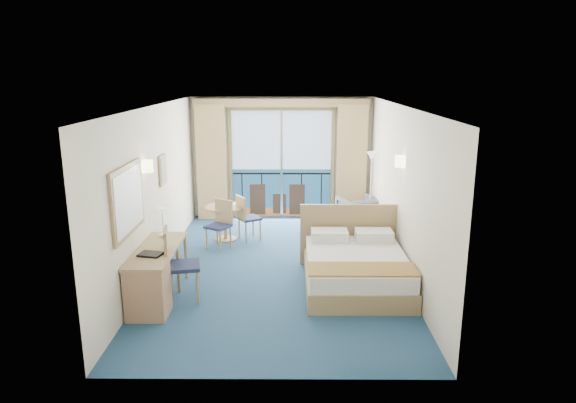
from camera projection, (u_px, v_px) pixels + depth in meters
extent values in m
plane|color=navy|center=(278.00, 268.00, 8.68)|extent=(6.50, 6.50, 0.00)
cube|color=silver|center=(282.00, 158.00, 11.51)|extent=(4.00, 0.02, 2.70)
cube|color=silver|center=(270.00, 262.00, 5.19)|extent=(4.00, 0.02, 2.70)
cube|color=silver|center=(155.00, 190.00, 8.36)|extent=(0.02, 6.50, 2.70)
cube|color=silver|center=(401.00, 190.00, 8.34)|extent=(0.02, 6.50, 2.70)
cube|color=white|center=(277.00, 105.00, 8.02)|extent=(4.00, 6.50, 0.02)
cube|color=navy|center=(282.00, 192.00, 11.66)|extent=(2.20, 0.02, 1.08)
cube|color=#B0C7E7|center=(282.00, 140.00, 11.37)|extent=(2.20, 0.02, 1.32)
cube|color=#94582E|center=(282.00, 212.00, 11.78)|extent=(2.20, 0.02, 0.20)
cube|color=black|center=(282.00, 174.00, 11.55)|extent=(2.20, 0.02, 0.04)
cube|color=tan|center=(281.00, 108.00, 11.19)|extent=(2.36, 0.03, 0.12)
cube|color=tan|center=(230.00, 165.00, 11.51)|extent=(0.06, 0.03, 2.40)
cube|color=tan|center=(333.00, 165.00, 11.49)|extent=(0.06, 0.03, 2.40)
cube|color=silver|center=(282.00, 165.00, 11.50)|extent=(0.05, 0.02, 2.40)
cube|color=#352218|center=(297.00, 199.00, 11.69)|extent=(0.35, 0.02, 0.70)
cube|color=#352218|center=(258.00, 199.00, 11.70)|extent=(0.35, 0.02, 0.70)
cube|color=#352218|center=(280.00, 204.00, 11.72)|extent=(0.30, 0.02, 0.45)
cube|color=black|center=(242.00, 193.00, 11.67)|extent=(0.02, 0.01, 0.90)
cube|color=black|center=(262.00, 193.00, 11.66)|extent=(0.03, 0.01, 0.90)
cube|color=black|center=(282.00, 193.00, 11.66)|extent=(0.03, 0.01, 0.90)
cube|color=black|center=(301.00, 193.00, 11.66)|extent=(0.03, 0.01, 0.90)
cube|color=black|center=(321.00, 193.00, 11.66)|extent=(0.02, 0.01, 0.90)
cube|color=tan|center=(212.00, 162.00, 11.35)|extent=(0.65, 0.22, 2.55)
cube|color=tan|center=(351.00, 163.00, 11.33)|extent=(0.65, 0.22, 2.55)
cube|color=tan|center=(281.00, 103.00, 11.05)|extent=(3.80, 0.25, 0.18)
cube|color=tan|center=(128.00, 200.00, 6.86)|extent=(0.04, 1.25, 0.95)
cube|color=silver|center=(129.00, 200.00, 6.86)|extent=(0.01, 1.12, 0.82)
cube|color=tan|center=(163.00, 170.00, 8.74)|extent=(0.03, 0.42, 0.52)
cube|color=gray|center=(164.00, 170.00, 8.74)|extent=(0.01, 0.34, 0.44)
cylinder|color=#FFEBB2|center=(147.00, 166.00, 7.66)|extent=(0.18, 0.18, 0.18)
cylinder|color=#FFEBB2|center=(401.00, 161.00, 8.07)|extent=(0.18, 0.18, 0.18)
cube|color=tan|center=(356.00, 278.00, 7.86)|extent=(1.54, 1.92, 0.29)
cube|color=white|center=(356.00, 262.00, 7.79)|extent=(1.48, 1.86, 0.24)
cube|color=#AB7642|center=(362.00, 269.00, 7.15)|extent=(1.52, 0.53, 0.03)
cube|color=white|center=(329.00, 235.00, 8.42)|extent=(0.60, 0.38, 0.17)
cube|color=white|center=(374.00, 235.00, 8.41)|extent=(0.60, 0.38, 0.17)
cube|color=tan|center=(349.00, 234.00, 8.74)|extent=(1.68, 0.06, 1.06)
cube|color=#A47757|center=(378.00, 242.00, 9.04)|extent=(0.46, 0.44, 0.61)
cube|color=white|center=(380.00, 223.00, 9.00)|extent=(0.22, 0.20, 0.08)
imported|color=#3F424D|center=(358.00, 213.00, 10.76)|extent=(0.96, 0.97, 0.69)
cylinder|color=silver|center=(369.00, 227.00, 10.94)|extent=(0.22, 0.22, 0.03)
cylinder|color=silver|center=(370.00, 192.00, 10.76)|extent=(0.02, 0.02, 1.53)
cone|color=white|center=(372.00, 156.00, 10.57)|extent=(0.20, 0.20, 0.18)
cube|color=tan|center=(157.00, 250.00, 7.34)|extent=(0.56, 1.62, 0.04)
cube|color=#A47757|center=(148.00, 291.00, 6.89)|extent=(0.53, 0.49, 0.72)
cylinder|color=tan|center=(145.00, 270.00, 7.63)|extent=(0.05, 0.05, 0.72)
cylinder|color=tan|center=(178.00, 270.00, 7.63)|extent=(0.05, 0.05, 0.72)
cylinder|color=tan|center=(155.00, 257.00, 8.17)|extent=(0.05, 0.05, 0.72)
cylinder|color=tan|center=(186.00, 257.00, 8.17)|extent=(0.05, 0.05, 0.72)
cube|color=#1E2547|center=(183.00, 266.00, 7.35)|extent=(0.55, 0.55, 0.06)
cube|color=tan|center=(166.00, 248.00, 7.24)|extent=(0.13, 0.46, 0.55)
cylinder|color=tan|center=(198.00, 288.00, 7.27)|extent=(0.04, 0.04, 0.50)
cylinder|color=tan|center=(197.00, 277.00, 7.63)|extent=(0.04, 0.04, 0.50)
cylinder|color=tan|center=(171.00, 290.00, 7.20)|extent=(0.04, 0.04, 0.50)
cylinder|color=tan|center=(171.00, 279.00, 7.56)|extent=(0.04, 0.04, 0.50)
cube|color=black|center=(150.00, 254.00, 7.07)|extent=(0.35, 0.29, 0.03)
cylinder|color=silver|center=(163.00, 235.00, 7.87)|extent=(0.12, 0.12, 0.02)
cylinder|color=silver|center=(163.00, 223.00, 7.83)|extent=(0.02, 0.02, 0.39)
cone|color=white|center=(162.00, 211.00, 7.78)|extent=(0.11, 0.11, 0.10)
cylinder|color=tan|center=(225.00, 207.00, 9.98)|extent=(0.76, 0.76, 0.04)
cylinder|color=tan|center=(225.00, 223.00, 10.06)|extent=(0.08, 0.08, 0.66)
cylinder|color=tan|center=(226.00, 239.00, 10.14)|extent=(0.42, 0.42, 0.03)
cube|color=#1E2547|center=(249.00, 218.00, 10.08)|extent=(0.53, 0.53, 0.05)
cube|color=tan|center=(241.00, 208.00, 9.93)|extent=(0.23, 0.35, 0.46)
cylinder|color=tan|center=(260.00, 230.00, 10.08)|extent=(0.03, 0.03, 0.41)
cylinder|color=tan|center=(253.00, 226.00, 10.34)|extent=(0.03, 0.03, 0.41)
cylinder|color=tan|center=(246.00, 232.00, 9.93)|extent=(0.03, 0.03, 0.41)
cylinder|color=tan|center=(239.00, 228.00, 10.19)|extent=(0.03, 0.03, 0.41)
cube|color=#1E2547|center=(218.00, 226.00, 9.51)|extent=(0.53, 0.53, 0.05)
cube|color=tan|center=(224.00, 211.00, 9.61)|extent=(0.36, 0.23, 0.47)
cylinder|color=tan|center=(206.00, 239.00, 9.51)|extent=(0.03, 0.03, 0.42)
cylinder|color=tan|center=(220.00, 242.00, 9.35)|extent=(0.03, 0.03, 0.42)
cylinder|color=tan|center=(217.00, 235.00, 9.78)|extent=(0.03, 0.03, 0.42)
cylinder|color=tan|center=(230.00, 237.00, 9.62)|extent=(0.03, 0.03, 0.42)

